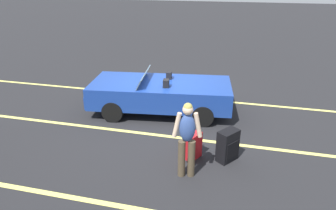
# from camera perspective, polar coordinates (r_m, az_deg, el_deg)

# --- Properties ---
(ground_plane) EXTENTS (80.00, 80.00, 0.00)m
(ground_plane) POSITION_cam_1_polar(r_m,az_deg,el_deg) (9.27, -1.33, -1.19)
(ground_plane) COLOR black
(lot_line_near) EXTENTS (18.00, 0.12, 0.01)m
(lot_line_near) POSITION_cam_1_polar(r_m,az_deg,el_deg) (10.37, 0.44, 1.60)
(lot_line_near) COLOR #EAE066
(lot_line_near) RESTS_ON ground_plane
(lot_line_mid) EXTENTS (18.00, 0.12, 0.01)m
(lot_line_mid) POSITION_cam_1_polar(r_m,az_deg,el_deg) (8.02, -4.05, -5.45)
(lot_line_mid) COLOR #EAE066
(lot_line_mid) RESTS_ON ground_plane
(lot_line_far) EXTENTS (18.00, 0.12, 0.01)m
(lot_line_far) POSITION_cam_1_polar(r_m,az_deg,el_deg) (5.97, -12.24, -17.69)
(lot_line_far) COLOR #EAE066
(lot_line_far) RESTS_ON ground_plane
(convertible_car) EXTENTS (4.33, 2.27, 1.24)m
(convertible_car) POSITION_cam_1_polar(r_m,az_deg,el_deg) (9.07, -2.68, 2.25)
(convertible_car) COLOR navy
(convertible_car) RESTS_ON ground_plane
(suitcase_large_black) EXTENTS (0.51, 0.55, 0.74)m
(suitcase_large_black) POSITION_cam_1_polar(r_m,az_deg,el_deg) (6.90, 11.25, -7.56)
(suitcase_large_black) COLOR black
(suitcase_large_black) RESTS_ON ground_plane
(suitcase_medium_bright) EXTENTS (0.40, 0.47, 0.87)m
(suitcase_medium_bright) POSITION_cam_1_polar(r_m,az_deg,el_deg) (6.90, 4.71, -7.67)
(suitcase_medium_bright) COLOR red
(suitcase_medium_bright) RESTS_ON ground_plane
(traveler_person) EXTENTS (0.61, 0.29, 1.65)m
(traveler_person) POSITION_cam_1_polar(r_m,az_deg,el_deg) (6.01, 3.63, -5.96)
(traveler_person) COLOR #4C3F2D
(traveler_person) RESTS_ON ground_plane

